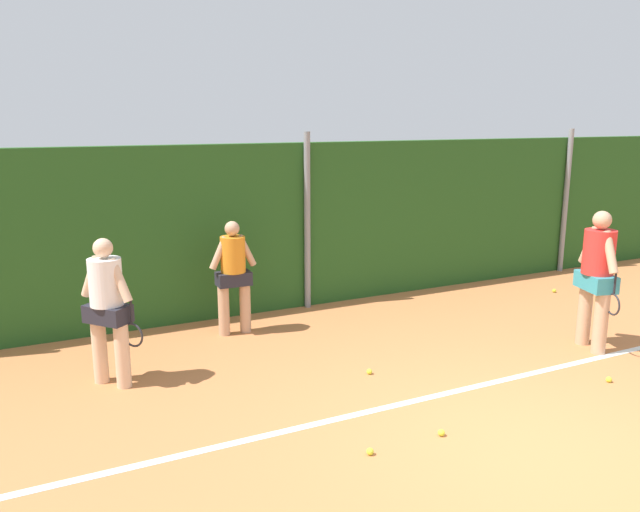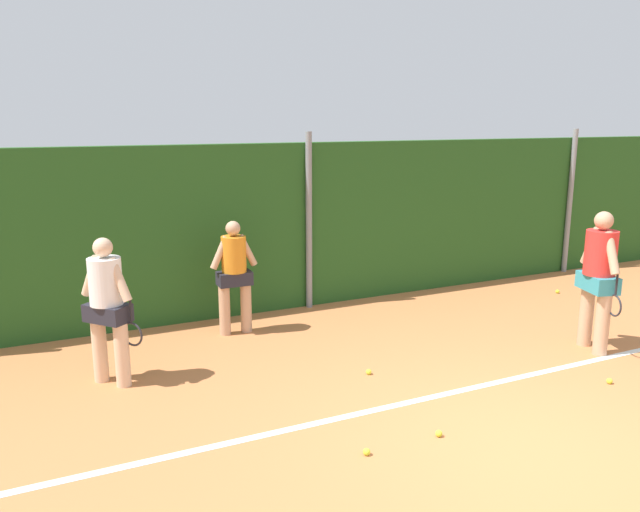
# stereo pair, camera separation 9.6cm
# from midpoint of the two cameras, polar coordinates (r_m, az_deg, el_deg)

# --- Properties ---
(ground_plane) EXTENTS (29.67, 29.67, 0.00)m
(ground_plane) POSITION_cam_midpoint_polar(r_m,az_deg,el_deg) (7.31, 10.86, -11.85)
(ground_plane) COLOR #C67542
(hedge_fence_backdrop) EXTENTS (19.28, 0.25, 2.62)m
(hedge_fence_backdrop) POSITION_cam_midpoint_polar(r_m,az_deg,el_deg) (9.96, -1.16, 2.81)
(hedge_fence_backdrop) COLOR #23511E
(hedge_fence_backdrop) RESTS_ON ground_plane
(fence_post_center) EXTENTS (0.10, 0.10, 2.79)m
(fence_post_center) POSITION_cam_midpoint_polar(r_m,az_deg,el_deg) (9.78, -0.74, 3.15)
(fence_post_center) COLOR gray
(fence_post_center) RESTS_ON ground_plane
(fence_post_right) EXTENTS (0.10, 0.10, 2.79)m
(fence_post_right) POSITION_cam_midpoint_polar(r_m,az_deg,el_deg) (13.09, 22.08, 4.62)
(fence_post_right) COLOR gray
(fence_post_right) RESTS_ON ground_plane
(court_baseline_paint) EXTENTS (14.09, 0.10, 0.01)m
(court_baseline_paint) POSITION_cam_midpoint_polar(r_m,az_deg,el_deg) (7.19, 11.67, -12.30)
(court_baseline_paint) COLOR white
(court_baseline_paint) RESTS_ON ground_plane
(player_foreground_near) EXTENTS (0.45, 0.83, 1.84)m
(player_foreground_near) POSITION_cam_midpoint_polar(r_m,az_deg,el_deg) (8.79, 24.45, -1.49)
(player_foreground_near) COLOR tan
(player_foreground_near) RESTS_ON ground_plane
(player_midcourt) EXTENTS (0.60, 0.60, 1.71)m
(player_midcourt) POSITION_cam_midpoint_polar(r_m,az_deg,el_deg) (7.37, -18.53, -4.15)
(player_midcourt) COLOR beige
(player_midcourt) RESTS_ON ground_plane
(player_backcourt_far) EXTENTS (0.68, 0.35, 1.61)m
(player_backcourt_far) POSITION_cam_midpoint_polar(r_m,az_deg,el_deg) (8.74, -7.54, -1.37)
(player_backcourt_far) COLOR tan
(player_backcourt_far) RESTS_ON ground_plane
(tennis_ball_2) EXTENTS (0.07, 0.07, 0.07)m
(tennis_ball_2) POSITION_cam_midpoint_polar(r_m,az_deg,el_deg) (7.57, 4.85, -10.52)
(tennis_ball_2) COLOR #CCDB33
(tennis_ball_2) RESTS_ON ground_plane
(tennis_ball_3) EXTENTS (0.07, 0.07, 0.07)m
(tennis_ball_3) POSITION_cam_midpoint_polar(r_m,az_deg,el_deg) (11.63, 21.13, -3.05)
(tennis_ball_3) COLOR #CCDB33
(tennis_ball_3) RESTS_ON ground_plane
(tennis_ball_5) EXTENTS (0.07, 0.07, 0.07)m
(tennis_ball_5) POSITION_cam_midpoint_polar(r_m,az_deg,el_deg) (6.32, 11.27, -15.65)
(tennis_ball_5) COLOR #CCDB33
(tennis_ball_5) RESTS_ON ground_plane
(tennis_ball_6) EXTENTS (0.07, 0.07, 0.07)m
(tennis_ball_6) POSITION_cam_midpoint_polar(r_m,az_deg,el_deg) (5.93, 4.78, -17.44)
(tennis_ball_6) COLOR #CCDB33
(tennis_ball_6) RESTS_ON ground_plane
(tennis_ball_7) EXTENTS (0.07, 0.07, 0.07)m
(tennis_ball_7) POSITION_cam_midpoint_polar(r_m,az_deg,el_deg) (8.04, 25.30, -10.31)
(tennis_ball_7) COLOR #CCDB33
(tennis_ball_7) RESTS_ON ground_plane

